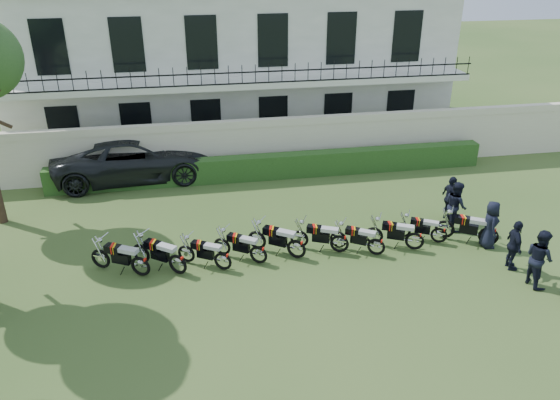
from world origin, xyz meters
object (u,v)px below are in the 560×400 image
Objects in this scene: motorcycle_0 at (140,262)px; motorcycle_8 at (439,232)px; officer_4 at (456,206)px; motorcycle_2 at (223,257)px; motorcycle_7 at (415,237)px; officer_3 at (490,224)px; officer_2 at (514,245)px; motorcycle_1 at (177,260)px; motorcycle_3 at (258,251)px; motorcycle_5 at (340,240)px; suv at (135,157)px; motorcycle_6 at (377,243)px; officer_5 at (450,199)px; motorcycle_4 at (297,244)px; officer_1 at (539,258)px; motorcycle_9 at (489,232)px.

motorcycle_0 is 1.18× the size of motorcycle_8.
motorcycle_8 is at bearing 135.72° from officer_4.
motorcycle_7 is at bearing -58.74° from motorcycle_2.
officer_2 is at bearing -165.45° from officer_3.
motorcycle_1 is 1.04× the size of motorcycle_2.
motorcycle_3 is 7.61m from officer_2.
motorcycle_5 is (3.70, 0.36, 0.02)m from motorcycle_2.
suv is 4.06× the size of officer_2.
motorcycle_2 is 0.93× the size of motorcycle_7.
motorcycle_6 is 3.47m from officer_4.
motorcycle_8 is at bearing -48.42° from motorcycle_6.
motorcycle_8 is at bearing -47.34° from motorcycle_7.
motorcycle_2 is at bearing 99.04° from officer_5.
officer_3 is (1.47, -0.45, 0.37)m from motorcycle_8.
motorcycle_5 is 4.86m from officer_3.
officer_1 is at bearing -77.37° from motorcycle_4.
officer_1 reaches higher than motorcycle_9.
motorcycle_1 is 9.86m from officer_3.
suv reaches higher than motorcycle_0.
officer_2 is (-0.22, 0.87, -0.07)m from officer_1.
motorcycle_2 is 1.02× the size of motorcycle_6.
officer_1 reaches higher than officer_2.
officer_5 is at bearing 26.45° from officer_3.
motorcycle_1 is at bearing 103.79° from officer_3.
officer_5 is at bearing -121.79° from suv.
motorcycle_1 is 7.84m from suv.
motorcycle_6 is at bearing 120.60° from motorcycle_7.
officer_5 is at bearing -46.67° from motorcycle_2.
officer_3 is at bearing -53.53° from motorcycle_1.
officer_4 is at bearing 53.42° from motorcycle_9.
motorcycle_3 is at bearing 68.11° from officer_1.
officer_4 is (6.90, 1.09, 0.40)m from motorcycle_3.
motorcycle_3 is at bearing 119.82° from motorcycle_6.
motorcycle_0 is 1.06× the size of motorcycle_4.
motorcycle_4 reaches higher than motorcycle_6.
motorcycle_7 is (8.50, 0.01, -0.03)m from motorcycle_0.
motorcycle_4 is at bearing -52.32° from motorcycle_3.
officer_3 is at bearing -155.66° from officer_4.
motorcycle_2 is 8.22m from suv.
motorcycle_4 is at bearing -148.85° from suv.
motorcycle_9 is at bearing -58.74° from motorcycle_4.
motorcycle_2 is 8.54m from officer_3.
officer_3 is 0.92× the size of officer_4.
motorcycle_6 is 3.82m from officer_5.
motorcycle_1 is 2.43m from motorcycle_3.
officer_1 is (6.46, -2.56, 0.37)m from motorcycle_4.
officer_5 is at bearing 43.72° from motorcycle_9.
motorcycle_9 reaches higher than motorcycle_7.
officer_1 is 1.07× the size of officer_5.
officer_5 is at bearing -6.66° from motorcycle_8.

